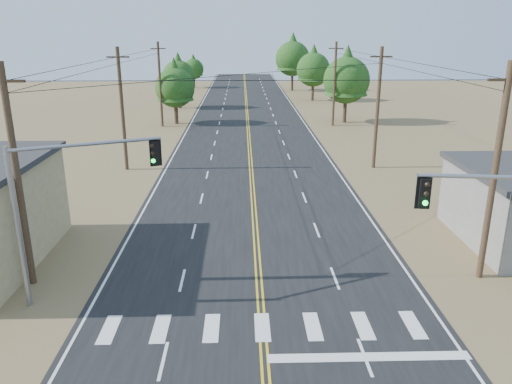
{
  "coord_description": "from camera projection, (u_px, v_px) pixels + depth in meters",
  "views": [
    {
      "loc": [
        -0.73,
        -9.06,
        11.15
      ],
      "look_at": [
        -0.06,
        14.59,
        3.5
      ],
      "focal_mm": 35.0,
      "sensor_mm": 36.0,
      "label": 1
    }
  ],
  "objects": [
    {
      "name": "utility_pole_right_mid",
      "position": [
        378.0,
        108.0,
        41.21
      ],
      "size": [
        1.8,
        0.3,
        10.0
      ],
      "color": "#4C3826",
      "rests_on": "ground"
    },
    {
      "name": "utility_pole_right_near",
      "position": [
        495.0,
        173.0,
        22.18
      ],
      "size": [
        1.8,
        0.3,
        10.0
      ],
      "color": "#4C3826",
      "rests_on": "ground"
    },
    {
      "name": "utility_pole_right_far",
      "position": [
        334.0,
        83.0,
        60.23
      ],
      "size": [
        1.8,
        0.3,
        10.0
      ],
      "color": "#4C3826",
      "rests_on": "ground"
    },
    {
      "name": "tree_right_far",
      "position": [
        293.0,
        55.0,
        96.14
      ],
      "size": [
        6.62,
        6.62,
        11.04
      ],
      "color": "#3F2D1E",
      "rests_on": "ground"
    },
    {
      "name": "tree_left_near",
      "position": [
        175.0,
        84.0,
        61.51
      ],
      "size": [
        4.89,
        4.89,
        8.15
      ],
      "color": "#3F2D1E",
      "rests_on": "ground"
    },
    {
      "name": "tree_left_mid",
      "position": [
        178.0,
        74.0,
        74.33
      ],
      "size": [
        4.97,
        4.97,
        8.29
      ],
      "color": "#3F2D1E",
      "rests_on": "ground"
    },
    {
      "name": "tree_right_near",
      "position": [
        347.0,
        75.0,
        62.12
      ],
      "size": [
        5.78,
        5.78,
        9.63
      ],
      "color": "#3F2D1E",
      "rests_on": "ground"
    },
    {
      "name": "signal_mast_left",
      "position": [
        61.0,
        195.0,
        20.55
      ],
      "size": [
        5.74,
        2.51,
        6.93
      ],
      "rotation": [
        0.0,
        0.0,
        0.39
      ],
      "color": "gray",
      "rests_on": "ground"
    },
    {
      "name": "road",
      "position": [
        251.0,
        175.0,
        40.59
      ],
      "size": [
        15.0,
        200.0,
        0.02
      ],
      "primitive_type": "cube",
      "color": "black",
      "rests_on": "ground"
    },
    {
      "name": "utility_pole_left_near",
      "position": [
        17.0,
        177.0,
        21.62
      ],
      "size": [
        1.8,
        0.3,
        10.0
      ],
      "color": "#4C3826",
      "rests_on": "ground"
    },
    {
      "name": "utility_pole_left_far",
      "position": [
        160.0,
        84.0,
        59.66
      ],
      "size": [
        1.8,
        0.3,
        10.0
      ],
      "color": "#4C3826",
      "rests_on": "ground"
    },
    {
      "name": "tree_left_far",
      "position": [
        193.0,
        67.0,
        101.74
      ],
      "size": [
        4.12,
        4.12,
        6.87
      ],
      "color": "#3F2D1E",
      "rests_on": "ground"
    },
    {
      "name": "utility_pole_left_mid",
      "position": [
        122.0,
        109.0,
        40.64
      ],
      "size": [
        1.8,
        0.3,
        10.0
      ],
      "color": "#4C3826",
      "rests_on": "ground"
    },
    {
      "name": "tree_right_mid",
      "position": [
        313.0,
        66.0,
        82.3
      ],
      "size": [
        5.54,
        5.54,
        9.23
      ],
      "color": "#3F2D1E",
      "rests_on": "ground"
    }
  ]
}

